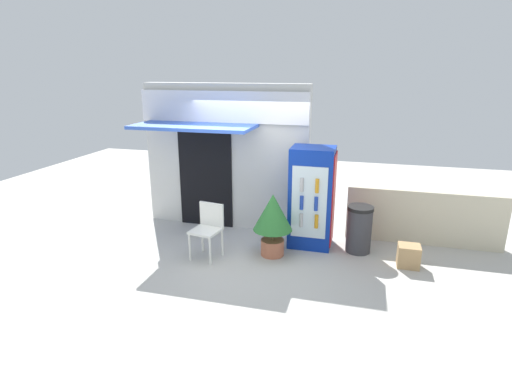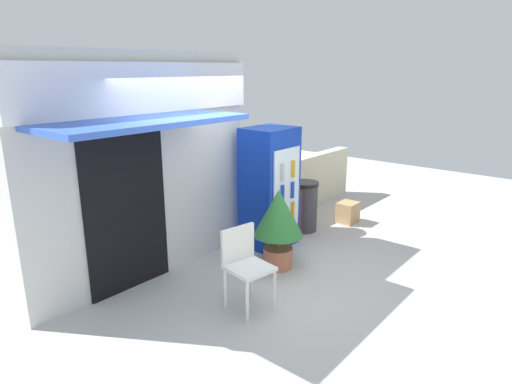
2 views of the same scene
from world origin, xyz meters
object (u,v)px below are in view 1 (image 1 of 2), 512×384
(drink_cooler, at_px, (312,198))
(plastic_chair, at_px, (208,226))
(trash_bin, at_px, (359,229))
(cardboard_box, at_px, (409,256))
(potted_plant_near_shop, at_px, (273,217))

(drink_cooler, height_order, plastic_chair, drink_cooler)
(drink_cooler, distance_m, plastic_chair, 1.87)
(plastic_chair, height_order, trash_bin, plastic_chair)
(drink_cooler, height_order, cardboard_box, drink_cooler)
(trash_bin, bearing_deg, cardboard_box, -25.21)
(drink_cooler, bearing_deg, cardboard_box, -15.01)
(potted_plant_near_shop, bearing_deg, plastic_chair, -163.02)
(trash_bin, bearing_deg, plastic_chair, -160.98)
(drink_cooler, xyz_separation_m, trash_bin, (0.84, -0.06, -0.48))
(plastic_chair, xyz_separation_m, potted_plant_near_shop, (1.03, 0.32, 0.14))
(plastic_chair, relative_size, trash_bin, 1.10)
(cardboard_box, bearing_deg, trash_bin, 154.79)
(plastic_chair, height_order, cardboard_box, plastic_chair)
(drink_cooler, relative_size, potted_plant_near_shop, 1.64)
(potted_plant_near_shop, distance_m, trash_bin, 1.53)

